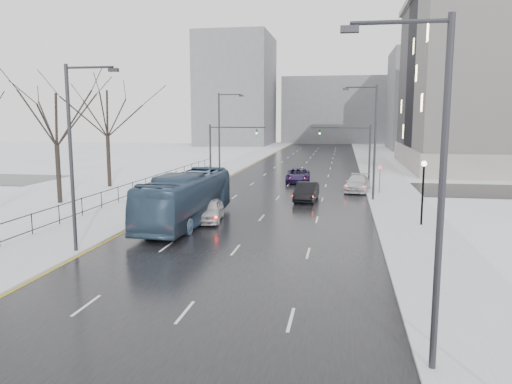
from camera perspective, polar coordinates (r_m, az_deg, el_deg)
The scene contains 24 objects.
road at distance 64.80m, azimuth 4.79°, elevation 2.11°, with size 16.00×150.00×0.04m, color black.
cross_road at distance 52.95m, azimuth 3.62°, elevation 0.67°, with size 130.00×10.00×0.04m, color black.
sidewalk_left at distance 66.54m, azimuth -4.26°, elevation 2.34°, with size 5.00×150.00×0.16m, color silver.
sidewalk_right at distance 64.72m, azimuth 14.09°, elevation 1.93°, with size 5.00×150.00×0.16m, color silver.
park_strip at distance 69.47m, azimuth -11.89°, elevation 2.43°, with size 14.00×150.00×0.12m, color white.
tree_park_d at distance 45.39m, azimuth -21.46°, elevation -1.28°, with size 8.75×8.75×12.50m, color black, non-canonical shape.
tree_park_e at distance 54.24m, azimuth -16.36°, elevation 0.50°, with size 9.45×9.45×13.50m, color black, non-canonical shape.
iron_fence at distance 39.45m, azimuth -18.57°, elevation -1.20°, with size 0.06×70.00×1.30m.
streetlight_r_near at distance 14.44m, azimuth 19.63°, elevation 1.32°, with size 2.95×0.25×10.00m.
streetlight_r_mid at distance 44.23m, azimuth 13.16°, elevation 6.18°, with size 2.95×0.25×10.00m.
streetlight_l_near at distance 27.89m, azimuth -20.03°, elevation 4.59°, with size 2.95×0.25×10.00m.
streetlight_l_far at distance 57.84m, azimuth -4.01°, elevation 6.90°, with size 2.95×0.25×10.00m.
lamppost_r_mid at distance 34.81m, azimuth 18.56°, elevation 0.93°, with size 0.36×0.36×4.28m.
mast_signal_right at distance 52.25m, azimuth 11.70°, elevation 4.91°, with size 6.10×0.33×6.50m.
mast_signal_left at distance 53.83m, azimuth -4.15°, elevation 5.16°, with size 6.10×0.33×6.50m.
no_uturn_sign at distance 48.52m, azimuth 13.99°, elevation 2.42°, with size 0.60×0.06×2.70m.
bldg_far_right at distance 121.25m, azimuth 20.81°, elevation 9.80°, with size 24.00×20.00×22.00m, color slate.
bldg_far_left at distance 132.24m, azimuth -2.25°, elevation 11.50°, with size 18.00×22.00×28.00m, color slate.
bldg_far_center at distance 144.15m, azimuth 9.34°, elevation 9.17°, with size 30.00×18.00×18.00m, color slate.
bus at distance 34.45m, azimuth -8.00°, elevation -0.73°, with size 2.93×12.51×3.49m, color #324961.
sedan_center_near at distance 35.16m, azimuth -5.46°, elevation -2.06°, with size 1.88×4.69×1.60m, color silver.
sedan_right_near at distance 43.63m, azimuth 5.79°, elevation 0.03°, with size 1.71×4.89×1.61m, color black.
sedan_right_cross at distance 55.97m, azimuth 4.82°, elevation 1.90°, with size 2.57×5.57×1.55m, color #221541.
sedan_right_far at distance 50.03m, azimuth 11.53°, elevation 0.98°, with size 2.20×5.42×1.57m, color silver.
Camera 1 is at (5.71, -4.13, 7.33)m, focal length 35.00 mm.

